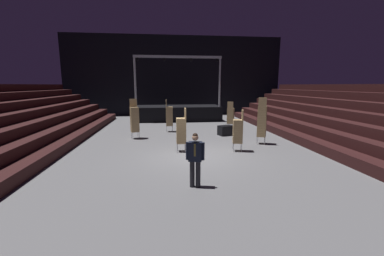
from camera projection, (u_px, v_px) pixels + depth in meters
The scene contains 13 objects.
ground_plane at pixel (193, 156), 10.90m from camera, with size 22.00×30.00×0.10m, color slate.
arena_end_wall at pixel (175, 76), 24.86m from camera, with size 22.00×0.30×8.00m, color black.
bleacher_bank_left at pixel (0, 120), 10.64m from camera, with size 5.25×24.00×3.15m.
bleacher_bank_right at pixel (351, 115), 12.54m from camera, with size 5.25×24.00×3.15m.
stage_riser at pixel (178, 112), 21.81m from camera, with size 7.48×3.15×5.45m.
man_with_tie at pixel (195, 157), 7.33m from camera, with size 0.57×0.31×1.69m.
chair_stack_front_left at pixel (262, 121), 12.76m from camera, with size 0.59×0.59×2.48m.
chair_stack_front_right at pixel (135, 119), 14.10m from camera, with size 0.56×0.56×2.31m.
chair_stack_mid_left at pixel (169, 116), 16.21m from camera, with size 0.44×0.44×2.14m.
chair_stack_mid_right at pixel (181, 130), 11.34m from camera, with size 0.44×0.44×2.05m.
chair_stack_mid_centre at pixel (231, 115), 17.14m from camera, with size 0.59×0.59×1.96m.
chair_stack_rear_left at pixel (238, 131), 11.40m from camera, with size 0.52×0.52×1.96m.
equipment_road_case at pixel (226, 130), 15.19m from camera, with size 0.90×0.60×0.60m, color black.
Camera 1 is at (-1.24, -10.44, 3.09)m, focal length 22.78 mm.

